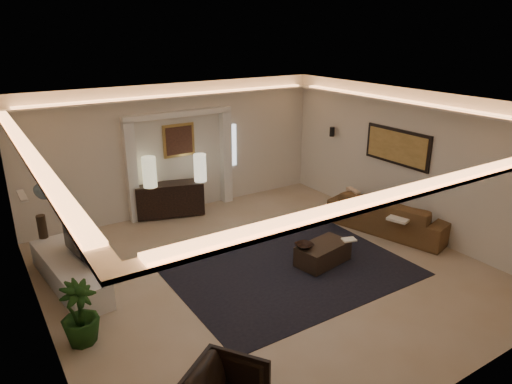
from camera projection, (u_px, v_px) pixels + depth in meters
floor at (265, 271)px, 8.12m from camera, size 7.00×7.00×0.00m
ceiling at (266, 105)px, 7.15m from camera, size 7.00×7.00×0.00m
wall_back at (179, 149)px, 10.41m from camera, size 7.00×0.00×7.00m
wall_front at (451, 288)px, 4.86m from camera, size 7.00×0.00×7.00m
wall_left at (35, 244)px, 5.85m from camera, size 0.00×7.00×7.00m
wall_right at (409, 162)px, 9.42m from camera, size 0.00×7.00×7.00m
cove_soffit at (266, 123)px, 7.24m from camera, size 7.00×7.00×0.04m
daylight_slit at (231, 145)px, 11.11m from camera, size 0.25×0.03×1.00m
area_rug at (290, 269)px, 8.17m from camera, size 4.00×3.00×0.01m
pilaster_left at (132, 173)px, 9.86m from camera, size 0.22×0.20×2.20m
pilaster_right at (226, 157)px, 11.03m from camera, size 0.22×0.20×2.20m
alcove_header at (179, 114)px, 10.06m from camera, size 2.52×0.20×0.12m
painting_frame at (179, 140)px, 10.32m from camera, size 0.74×0.04×0.74m
painting_canvas at (179, 141)px, 10.30m from camera, size 0.62×0.02×0.62m
art_panel_frame at (397, 147)px, 9.56m from camera, size 0.04×1.64×0.74m
art_panel_gold at (396, 147)px, 9.54m from camera, size 0.02×1.50×0.62m
wall_sconce at (332, 132)px, 11.02m from camera, size 0.12×0.12×0.22m
wall_niche at (22, 196)px, 6.93m from camera, size 0.10×0.55×0.04m
console at (170, 199)px, 10.37m from camera, size 1.55×0.87×0.74m
lamp_left at (149, 173)px, 9.92m from camera, size 0.36×0.36×0.67m
lamp_right at (200, 167)px, 10.30m from camera, size 0.37×0.37×0.62m
media_ledge at (69, 273)px, 7.61m from camera, size 0.84×2.38×0.44m
tv at (71, 241)px, 7.45m from camera, size 1.21×0.31×0.69m
figurine at (42, 228)px, 8.31m from camera, size 0.20×0.20×0.43m
ginger_jar at (45, 186)px, 6.74m from camera, size 0.35×0.35×0.35m
plant at (79, 314)px, 6.14m from camera, size 0.68×0.68×0.89m
sofa at (390, 214)px, 9.64m from camera, size 2.65×1.60×0.73m
throw_blanket at (400, 218)px, 8.97m from camera, size 0.57×0.51×0.05m
throw_pillow at (353, 198)px, 9.99m from camera, size 0.19×0.41×0.40m
coffee_table at (323, 253)px, 8.31m from camera, size 1.06×0.70×0.37m
bowl at (304, 245)px, 8.09m from camera, size 0.32×0.32×0.08m
magazine at (349, 238)px, 8.38m from camera, size 0.29×0.24×0.03m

